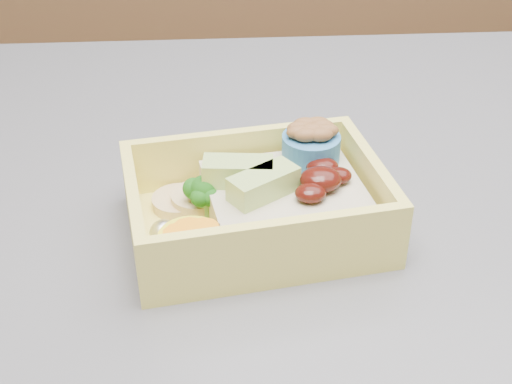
{
  "coord_description": "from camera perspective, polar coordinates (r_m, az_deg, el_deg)",
  "views": [
    {
      "loc": [
        -0.15,
        -0.41,
        1.21
      ],
      "look_at": [
        -0.13,
        -0.03,
        0.95
      ],
      "focal_mm": 50.0,
      "sensor_mm": 36.0,
      "label": 1
    }
  ],
  "objects": [
    {
      "name": "bento_box",
      "position": [
        0.47,
        0.62,
        -0.85
      ],
      "size": [
        0.18,
        0.14,
        0.06
      ],
      "rotation": [
        0.0,
        0.0,
        0.16
      ],
      "color": "#F3E364",
      "rests_on": "island"
    }
  ]
}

